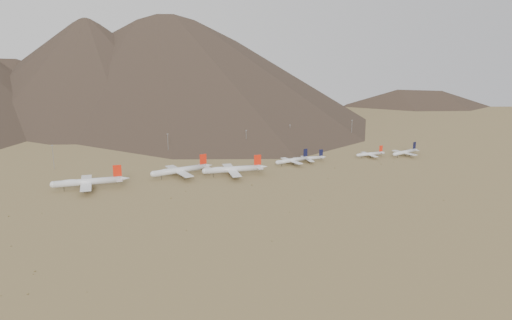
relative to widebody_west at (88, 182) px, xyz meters
name	(u,v)px	position (x,y,z in m)	size (l,w,h in m)	color
ground	(254,179)	(150.96, -28.64, -7.08)	(3000.00, 3000.00, 0.00)	#9E8751
mountain_ridge	(113,31)	(150.96, 871.36, 142.92)	(4400.00, 1000.00, 300.00)	#48382B
widebody_west	(88,182)	(0.00, 0.00, 0.00)	(69.09, 53.48, 20.55)	silver
widebody_centre	(180,170)	(87.53, 8.27, -0.28)	(66.06, 51.45, 19.72)	silver
widebody_east	(233,169)	(136.26, -9.23, -0.25)	(66.39, 51.67, 19.81)	silver
narrowbody_a	(293,160)	(212.04, 7.82, -2.08)	(46.45, 33.81, 15.41)	silver
narrowbody_b	(309,158)	(233.41, 11.12, -2.78)	(40.12, 29.09, 13.27)	silver
narrowbody_c	(371,154)	(308.97, 2.19, -2.93)	(38.82, 27.76, 12.80)	silver
narrowbody_d	(405,152)	(350.17, -8.09, -2.30)	(43.99, 32.33, 14.73)	silver
control_tower	(238,147)	(180.96, 91.36, -1.77)	(8.00, 8.00, 12.00)	gray
mast_far_west	(53,156)	(-25.74, 89.18, 7.12)	(2.00, 0.60, 25.70)	gray
mast_west	(168,143)	(98.89, 104.77, 7.12)	(2.00, 0.60, 25.70)	gray
mast_centre	(246,140)	(190.65, 89.34, 7.12)	(2.00, 0.60, 25.70)	gray
mast_east	(290,134)	(257.03, 103.53, 7.12)	(2.00, 0.60, 25.70)	gray
mast_far_east	(352,128)	(351.52, 104.23, 7.12)	(2.00, 0.60, 25.70)	gray
desert_scrub	(263,202)	(130.11, -96.72, -6.75)	(431.69, 173.65, 0.90)	olive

